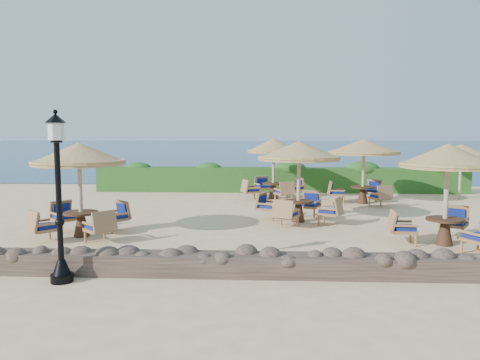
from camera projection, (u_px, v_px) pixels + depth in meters
ground at (287, 219)px, 15.78m from camera, size 120.00×120.00×0.00m
sea at (268, 147)px, 85.31m from camera, size 160.00×160.00×0.00m
hedge at (280, 180)px, 22.87m from camera, size 18.00×0.90×1.20m
stone_wall at (303, 266)px, 9.60m from camera, size 15.00×0.65×0.44m
lamp_post at (59, 204)px, 9.10m from camera, size 0.44×0.44×3.31m
extra_parasol at (461, 150)px, 20.34m from camera, size 2.30×2.30×2.41m
cafe_set_0 at (80, 174)px, 13.06m from camera, size 2.60×2.60×2.65m
cafe_set_1 at (299, 167)px, 15.20m from camera, size 2.83×2.83×2.65m
cafe_set_2 at (447, 176)px, 12.06m from camera, size 2.64×2.77×2.65m
cafe_set_3 at (274, 161)px, 20.44m from camera, size 2.84×2.84×2.65m
cafe_set_4 at (364, 157)px, 19.08m from camera, size 2.91×2.91×2.65m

